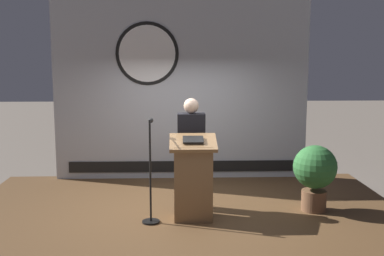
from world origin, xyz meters
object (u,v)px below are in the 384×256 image
at_px(microphone_stand, 151,187).
at_px(potted_plant, 315,171).
at_px(podium, 193,179).
at_px(speaker_person, 191,153).

xyz_separation_m(microphone_stand, potted_plant, (2.35, 0.38, 0.10)).
distance_m(podium, speaker_person, 0.55).
bearing_deg(speaker_person, potted_plant, -6.49).
xyz_separation_m(podium, speaker_person, (-0.01, 0.48, 0.27)).
distance_m(podium, potted_plant, 1.79).
bearing_deg(speaker_person, microphone_stand, -134.07).
relative_size(podium, potted_plant, 1.21).
xyz_separation_m(podium, microphone_stand, (-0.58, -0.11, -0.08)).
bearing_deg(podium, microphone_stand, -169.52).
relative_size(microphone_stand, potted_plant, 1.46).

